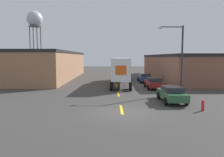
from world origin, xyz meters
TOP-DOWN VIEW (x-y plane):
  - ground_plane at (0.00, 0.00)m, footprint 160.00×160.00m
  - road_centerline at (0.00, 8.04)m, footprint 0.20×17.17m
  - warehouse_left at (-12.92, 26.15)m, footprint 10.47×28.47m
  - warehouse_right at (12.73, 26.05)m, footprint 10.09×28.52m
  - semi_truck at (0.72, 16.53)m, footprint 3.34×14.32m
  - parked_car_right_near at (4.70, 3.79)m, footprint 1.99×4.53m
  - parked_car_right_far at (4.70, 19.57)m, footprint 1.99×4.53m
  - parked_car_right_mid at (4.70, 12.20)m, footprint 1.99×4.53m
  - water_tower at (-24.65, 54.16)m, footprint 4.92×4.92m
  - street_lamp at (6.74, 8.63)m, footprint 2.89×0.32m
  - fire_hydrant at (6.15, 0.47)m, footprint 0.22×0.22m

SIDE VIEW (x-z plane):
  - ground_plane at x=0.00m, z-range 0.00..0.00m
  - road_centerline at x=0.00m, z-range 0.00..0.01m
  - fire_hydrant at x=6.15m, z-range 0.00..0.84m
  - parked_car_right_near at x=4.70m, z-range 0.05..1.49m
  - parked_car_right_far at x=4.70m, z-range 0.05..1.49m
  - parked_car_right_mid at x=4.70m, z-range 0.05..1.49m
  - warehouse_right at x=12.73m, z-range 0.00..4.54m
  - semi_truck at x=0.72m, z-range 0.42..4.34m
  - warehouse_left at x=-12.92m, z-range 0.00..5.12m
  - street_lamp at x=6.74m, z-range 0.67..8.19m
  - water_tower at x=-24.65m, z-range 6.37..24.79m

